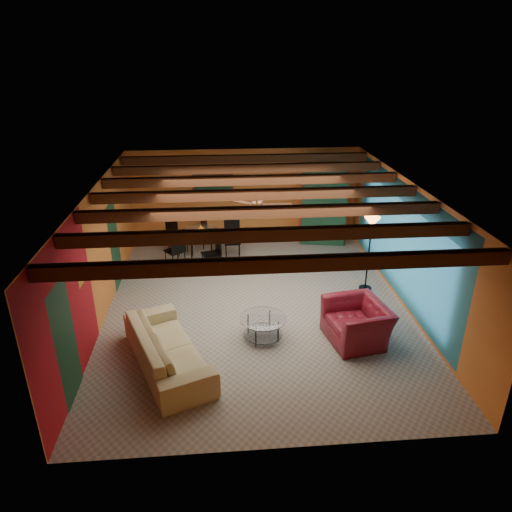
{
  "coord_description": "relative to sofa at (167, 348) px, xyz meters",
  "views": [
    {
      "loc": [
        -0.78,
        -8.94,
        5.23
      ],
      "look_at": [
        0.0,
        0.2,
        1.15
      ],
      "focal_mm": 32.8,
      "sensor_mm": 36.0,
      "label": 1
    }
  ],
  "objects": [
    {
      "name": "room",
      "position": [
        1.76,
        2.02,
        1.99
      ],
      "size": [
        6.52,
        8.01,
        2.71
      ],
      "color": "gray",
      "rests_on": "ground"
    },
    {
      "name": "floor_lamp",
      "position": [
        4.41,
        2.57,
        0.53
      ],
      "size": [
        0.46,
        0.46,
        1.8
      ],
      "primitive_type": null,
      "rotation": [
        0.0,
        0.0,
        0.34
      ],
      "color": "black",
      "rests_on": "ground"
    },
    {
      "name": "sofa",
      "position": [
        0.0,
        0.0,
        0.0
      ],
      "size": [
        1.86,
        2.72,
        0.74
      ],
      "primitive_type": "imported",
      "rotation": [
        0.0,
        0.0,
        1.95
      ],
      "color": "tan",
      "rests_on": "ground"
    },
    {
      "name": "coffee_table",
      "position": [
        1.78,
        0.71,
        -0.14
      ],
      "size": [
        1.11,
        1.11,
        0.46
      ],
      "primitive_type": null,
      "rotation": [
        0.0,
        0.0,
        0.26
      ],
      "color": "silver",
      "rests_on": "ground"
    },
    {
      "name": "painting",
      "position": [
        0.86,
        5.87,
        1.28
      ],
      "size": [
        1.05,
        0.03,
        0.65
      ],
      "primitive_type": "cube",
      "color": "black",
      "rests_on": "wall_back"
    },
    {
      "name": "potted_plant",
      "position": [
        3.96,
        5.61,
        1.99
      ],
      "size": [
        0.52,
        0.49,
        0.47
      ],
      "primitive_type": "imported",
      "rotation": [
        0.0,
        0.0,
        0.34
      ],
      "color": "#26661E",
      "rests_on": "armoire"
    },
    {
      "name": "armchair",
      "position": [
        3.58,
        0.5,
        0.02
      ],
      "size": [
        1.26,
        1.38,
        0.78
      ],
      "primitive_type": "imported",
      "rotation": [
        0.0,
        0.0,
        -1.38
      ],
      "color": "maroon",
      "rests_on": "ground"
    },
    {
      "name": "dining_table",
      "position": [
        0.51,
        4.61,
        0.18
      ],
      "size": [
        2.12,
        2.12,
        1.1
      ],
      "primitive_type": null,
      "rotation": [
        0.0,
        0.0,
        -0.0
      ],
      "color": "white",
      "rests_on": "ground"
    },
    {
      "name": "vase",
      "position": [
        0.51,
        4.61,
        0.83
      ],
      "size": [
        0.22,
        0.22,
        0.19
      ],
      "primitive_type": "imported",
      "rotation": [
        0.0,
        0.0,
        0.2
      ],
      "color": "orange",
      "rests_on": "dining_table"
    },
    {
      "name": "ceiling_fan",
      "position": [
        1.76,
        1.91,
        1.99
      ],
      "size": [
        1.5,
        1.5,
        0.44
      ],
      "primitive_type": null,
      "color": "#472614",
      "rests_on": "ceiling"
    },
    {
      "name": "armoire",
      "position": [
        3.96,
        5.61,
        0.69
      ],
      "size": [
        1.3,
        0.8,
        2.13
      ],
      "primitive_type": "cube",
      "rotation": [
        0.0,
        0.0,
        -0.18
      ],
      "color": "maroon",
      "rests_on": "ground"
    }
  ]
}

